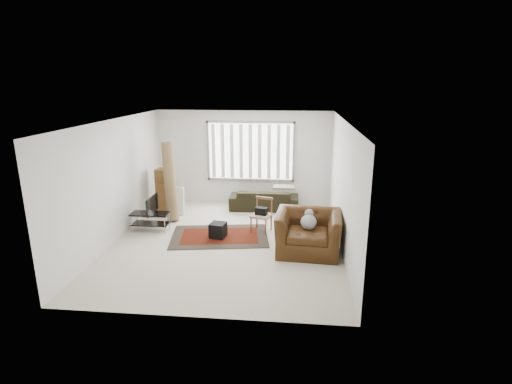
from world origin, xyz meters
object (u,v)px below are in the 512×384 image
armchair (308,230)px  moving_boxes (166,193)px  sofa (264,196)px  side_chair (262,214)px  tv_stand (150,218)px

armchair → moving_boxes: bearing=153.4°
sofa → armchair: 3.05m
side_chair → armchair: (1.07, -1.07, 0.04)m
sofa → moving_boxes: bearing=11.6°
side_chair → moving_boxes: bearing=173.4°
tv_stand → armchair: size_ratio=0.64×
tv_stand → side_chair: size_ratio=1.10×
moving_boxes → side_chair: 2.94m
side_chair → sofa: bearing=109.2°
sofa → armchair: (1.15, -2.82, 0.13)m
side_chair → armchair: bearing=-28.5°
tv_stand → armchair: 3.84m
moving_boxes → armchair: (3.78, -2.23, -0.07)m
side_chair → armchair: size_ratio=0.58×
tv_stand → sofa: sofa is taller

